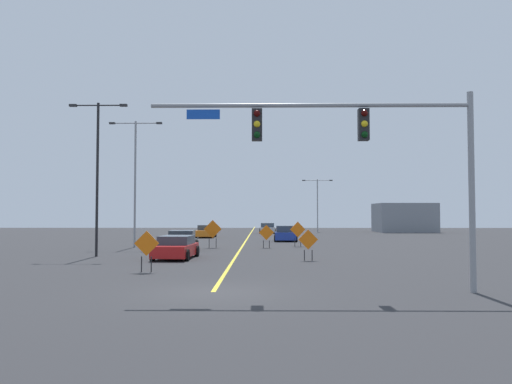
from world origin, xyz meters
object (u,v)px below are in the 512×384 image
object	(u,v)px
car_red_near	(176,247)
car_blue_mid	(286,234)
car_black_distant	(182,241)
car_silver_far	(267,228)
construction_sign_left_shoulder	(266,234)
street_lamp_near_left	(97,166)
construction_sign_right_lane	(298,231)
traffic_signal_assembly	(363,142)
construction_sign_right_shoulder	(308,241)
street_lamp_mid_right	(135,173)
car_orange_passing	(206,232)
street_lamp_near_right	(317,200)
construction_sign_median_near	(213,230)
construction_sign_median_far	(147,246)

from	to	relation	value
car_red_near	car_blue_mid	world-z (taller)	car_blue_mid
car_black_distant	car_blue_mid	size ratio (longest dim) A/B	0.99
car_silver_far	construction_sign_left_shoulder	bearing A→B (deg)	-90.68
car_black_distant	street_lamp_near_left	bearing A→B (deg)	-127.56
construction_sign_right_lane	car_blue_mid	distance (m)	8.26
traffic_signal_assembly	construction_sign_right_shoulder	size ratio (longest dim) A/B	6.25
traffic_signal_assembly	street_lamp_near_left	xyz separation A→B (m)	(-13.31, 14.16, 0.53)
street_lamp_mid_right	car_silver_far	xyz separation A→B (m)	(10.54, 29.87, -5.06)
car_orange_passing	street_lamp_near_left	bearing A→B (deg)	-98.27
traffic_signal_assembly	street_lamp_mid_right	xyz separation A→B (m)	(-13.19, 22.90, 0.83)
street_lamp_near_right	car_orange_passing	distance (m)	22.76
car_red_near	construction_sign_right_shoulder	bearing A→B (deg)	-9.56
construction_sign_right_lane	car_black_distant	bearing A→B (deg)	-152.78
car_blue_mid	car_black_distant	bearing A→B (deg)	-122.17
construction_sign_left_shoulder	car_silver_far	xyz separation A→B (m)	(0.36, 30.45, -0.42)
street_lamp_near_left	construction_sign_median_near	distance (m)	11.11
construction_sign_median_near	car_orange_passing	distance (m)	17.82
street_lamp_mid_right	car_orange_passing	bearing A→B (deg)	78.01
construction_sign_median_near	construction_sign_right_lane	bearing A→B (deg)	14.56
street_lamp_mid_right	car_red_near	bearing A→B (deg)	-64.09
car_black_distant	car_red_near	xyz separation A→B (m)	(0.75, -6.95, -0.01)
construction_sign_left_shoulder	car_orange_passing	bearing A→B (deg)	110.26
car_black_distant	car_silver_far	bearing A→B (deg)	79.08
street_lamp_near_left	car_red_near	distance (m)	7.09
traffic_signal_assembly	construction_sign_median_far	distance (m)	10.86
car_blue_mid	car_orange_passing	bearing A→B (deg)	137.62
street_lamp_near_left	car_blue_mid	distance (m)	22.40
construction_sign_median_far	car_orange_passing	bearing A→B (deg)	91.93
street_lamp_near_left	car_black_distant	xyz separation A→B (m)	(4.29, 5.57, -4.79)
car_orange_passing	street_lamp_mid_right	bearing A→B (deg)	-101.99
construction_sign_median_far	street_lamp_near_right	bearing A→B (deg)	75.86
construction_sign_median_far	car_orange_passing	world-z (taller)	construction_sign_median_far
street_lamp_mid_right	car_black_distant	size ratio (longest dim) A/B	2.37
construction_sign_right_shoulder	car_silver_far	world-z (taller)	construction_sign_right_shoulder
construction_sign_right_shoulder	car_silver_far	distance (m)	41.29
traffic_signal_assembly	street_lamp_near_left	distance (m)	19.44
construction_sign_right_shoulder	car_blue_mid	bearing A→B (deg)	90.83
street_lamp_near_left	car_silver_far	bearing A→B (deg)	74.56
construction_sign_left_shoulder	construction_sign_right_shoulder	bearing A→B (deg)	-78.43
car_silver_far	car_red_near	size ratio (longest dim) A/B	0.91
construction_sign_median_far	construction_sign_right_shoulder	size ratio (longest dim) A/B	1.06
traffic_signal_assembly	car_silver_far	xyz separation A→B (m)	(-2.65, 52.78, -4.23)
construction_sign_median_near	construction_sign_right_shoulder	bearing A→B (deg)	-59.93
construction_sign_median_near	car_red_near	world-z (taller)	construction_sign_median_near
street_lamp_near_right	construction_sign_right_shoulder	distance (m)	46.33
construction_sign_right_lane	construction_sign_right_shoulder	distance (m)	12.59
street_lamp_near_left	construction_sign_median_near	size ratio (longest dim) A/B	4.41
car_red_near	car_blue_mid	xyz separation A→B (m)	(7.17, 19.54, 0.06)
construction_sign_median_far	construction_sign_right_lane	xyz separation A→B (m)	(7.88, 18.33, 0.10)
street_lamp_near_right	construction_sign_median_near	world-z (taller)	street_lamp_near_right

